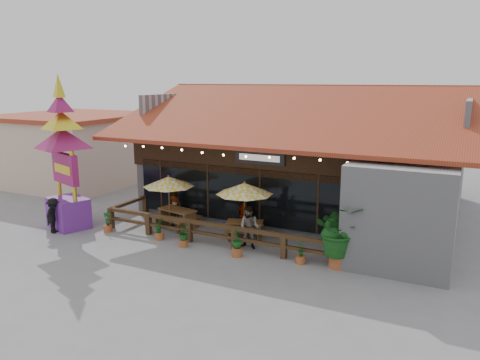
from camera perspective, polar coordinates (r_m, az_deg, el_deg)
The scene contains 19 objects.
ground at distance 18.17m, azimuth 1.45°, elevation -8.22°, with size 100.00×100.00×0.00m, color gray.
restaurant_building at distance 23.48m, azimuth 8.87°, elevation 1.91°, with size 15.50×14.73×6.09m.
patio_railing at distance 18.76m, azimuth -5.17°, elevation -5.62°, with size 10.00×2.60×0.92m.
neighbor_building at distance 31.12m, azimuth -19.43°, elevation 3.74°, with size 8.40×8.40×4.22m.
umbrella_left at distance 20.25m, azimuth -8.70°, elevation -0.22°, with size 2.67×2.67×2.33m.
umbrella_right at distance 18.39m, azimuth 0.56°, elevation -1.09°, with size 2.79×2.79×2.42m.
picnic_table_left at distance 20.62m, azimuth -7.62°, elevation -4.24°, with size 1.93×1.75×0.80m.
picnic_table_right at distance 19.06m, azimuth 0.58°, elevation -5.72°, with size 1.80×1.68×0.71m.
thai_sign_tower at distance 21.11m, azimuth -20.77°, elevation 4.31°, with size 3.33×3.33×7.06m.
tropical_plant at distance 16.24m, azimuth 11.97°, elevation -6.18°, with size 2.08×1.98×2.26m.
diner_a at distance 21.25m, azimuth -7.98°, elevation -3.16°, with size 0.55×0.36×1.51m, color #352210.
diner_b at distance 17.83m, azimuth 1.15°, elevation -5.79°, with size 0.81×0.63×1.66m, color #352210.
diner_c at distance 19.61m, azimuth 0.58°, elevation -4.33°, with size 0.89×0.37×1.52m, color #352210.
pedestrian at distance 21.12m, azimuth -21.78°, elevation -4.04°, with size 0.97×0.56×1.50m, color black.
planter_a at distance 20.60m, azimuth -15.84°, elevation -5.11°, with size 0.38×0.36×0.89m.
planter_b at distance 19.17m, azimuth -9.83°, elevation -6.01°, with size 0.40×0.42×0.90m.
planter_c at distance 18.22m, azimuth -6.94°, elevation -6.65°, with size 0.68×0.69×0.86m.
planter_d at distance 17.14m, azimuth -0.35°, elevation -7.79°, with size 0.52×0.52×1.00m.
planter_e at distance 16.68m, azimuth 7.40°, elevation -8.91°, with size 0.35×0.35×0.86m.
Camera 1 is at (7.14, -15.46, 6.34)m, focal length 35.00 mm.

